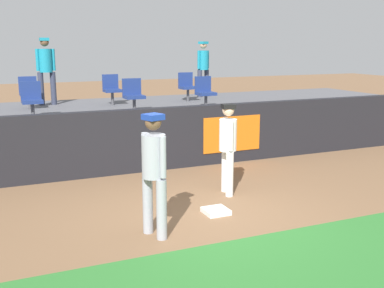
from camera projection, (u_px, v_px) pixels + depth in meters
ground_plane at (211, 218)px, 7.78m from camera, size 60.00×60.00×0.00m
grass_foreground_strip at (297, 282)px, 5.68m from camera, size 18.00×2.80×0.01m
first_base at (216, 211)px, 7.99m from camera, size 0.40×0.40×0.08m
player_fielder_home at (228, 143)px, 8.86m from camera, size 0.41×0.52×1.71m
player_runner_visitor at (154, 167)px, 6.85m from camera, size 0.44×0.49×1.82m
field_wall at (148, 140)px, 10.57m from camera, size 18.00×0.26×1.41m
bleacher_platform at (117, 128)px, 12.90m from camera, size 18.00×4.80×1.12m
seat_back_right at (187, 85)px, 14.21m from camera, size 0.45×0.44×0.84m
seat_front_right at (205, 91)px, 12.50m from camera, size 0.45×0.44×0.84m
seat_back_center at (112, 88)px, 13.31m from camera, size 0.45×0.44×0.84m
seat_front_left at (32, 98)px, 10.79m from camera, size 0.45×0.44×0.84m
seat_back_left at (28, 91)px, 12.44m from camera, size 0.46×0.44×0.84m
seat_front_center at (133, 94)px, 11.73m from camera, size 0.48×0.44×0.84m
spectator_hooded at (203, 65)px, 15.23m from camera, size 0.47×0.43×1.75m
spectator_capped at (46, 66)px, 13.14m from camera, size 0.52×0.35×1.84m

